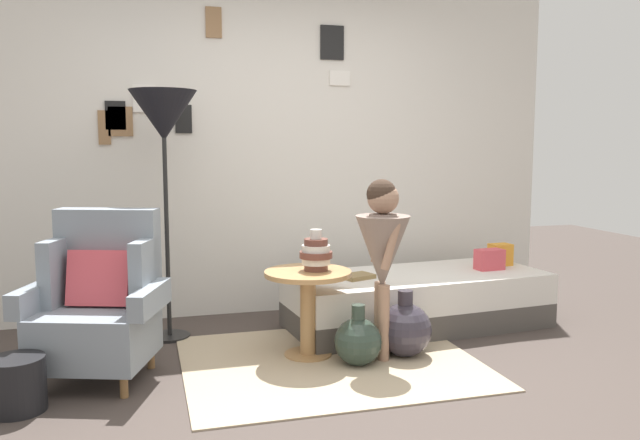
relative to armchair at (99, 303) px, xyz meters
name	(u,v)px	position (x,y,z in m)	size (l,w,h in m)	color
ground_plane	(341,401)	(1.24, -0.72, -0.44)	(12.00, 12.00, 0.00)	#423833
gallery_wall	(268,150)	(1.23, 1.23, 0.86)	(4.80, 0.12, 2.60)	silver
rug	(330,362)	(1.35, -0.13, -0.43)	(1.79, 1.49, 0.01)	tan
armchair	(99,303)	(0.00, 0.00, 0.00)	(0.87, 0.76, 0.97)	olive
daybed	(417,300)	(2.20, 0.45, -0.24)	(1.96, 0.97, 0.40)	#4C4742
pillow_head	(500,255)	(2.96, 0.58, 0.05)	(0.16, 0.12, 0.17)	orange
pillow_mid	(489,259)	(2.79, 0.44, 0.04)	(0.21, 0.12, 0.16)	#D64C56
side_table	(308,296)	(1.25, 0.02, -0.04)	(0.55, 0.55, 0.56)	tan
vase_striped	(316,254)	(1.30, 0.02, 0.22)	(0.21, 0.21, 0.26)	brown
floor_lamp	(164,123)	(0.41, 0.66, 1.05)	(0.45, 0.45, 1.71)	black
person_child	(382,245)	(1.68, -0.15, 0.29)	(0.34, 0.34, 1.14)	#A37A60
book_on_daybed	(357,276)	(1.71, 0.41, -0.02)	(0.22, 0.16, 0.03)	olive
demijohn_near	(358,341)	(1.50, -0.22, -0.29)	(0.29, 0.29, 0.38)	#2D3D33
demijohn_far	(405,329)	(1.84, -0.14, -0.26)	(0.34, 0.34, 0.43)	#332D38
magazine_basket	(17,384)	(-0.38, -0.39, -0.30)	(0.28, 0.28, 0.28)	black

